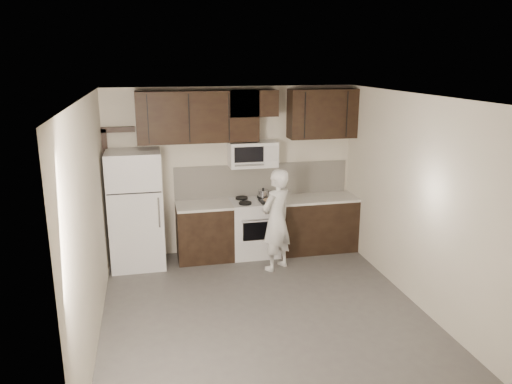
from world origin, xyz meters
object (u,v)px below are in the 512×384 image
object	(u,v)px
refrigerator	(136,210)
microwave	(253,154)
stove	(254,227)
person	(276,220)

from	to	relation	value
refrigerator	microwave	bearing A→B (deg)	5.15
stove	person	distance (m)	0.75
stove	microwave	world-z (taller)	microwave
refrigerator	person	xyz separation A→B (m)	(2.05, -0.60, -0.12)
stove	refrigerator	size ratio (longest dim) A/B	0.52
person	microwave	bearing A→B (deg)	-109.94
microwave	person	size ratio (longest dim) A/B	0.49
stove	refrigerator	distance (m)	1.90
stove	microwave	size ratio (longest dim) A/B	1.24
microwave	refrigerator	bearing A→B (deg)	-174.85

